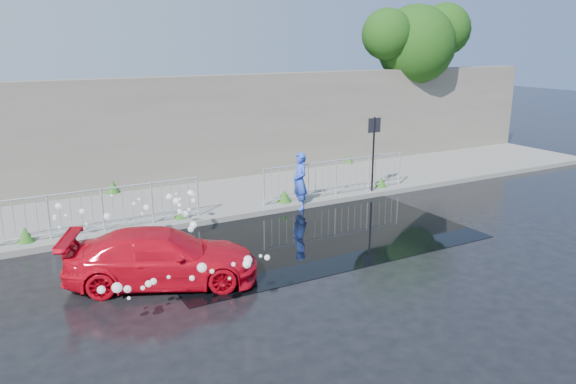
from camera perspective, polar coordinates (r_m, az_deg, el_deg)
ground at (r=13.29m, az=2.18°, el=-5.89°), size 90.00×90.00×0.00m
pavement at (r=17.51m, az=-6.35°, el=-0.49°), size 30.00×4.00×0.15m
curb at (r=15.76m, az=-3.50°, el=-2.19°), size 30.00×0.25×0.16m
retaining_wall at (r=19.14m, az=-9.11°, el=6.35°), size 30.00×0.60×3.50m
puddle at (r=14.34m, az=1.81°, el=-4.27°), size 8.00×5.00×0.01m
sign_post at (r=17.62m, az=8.70°, el=5.03°), size 0.45×0.06×2.50m
tree at (r=24.11m, az=12.98°, el=14.76°), size 5.09×3.18×6.29m
railing_left at (r=14.71m, az=-18.33°, el=-1.56°), size 5.05×0.05×1.10m
railing_right at (r=17.33m, az=4.92°, el=1.63°), size 5.05×0.05×1.10m
weeds at (r=16.93m, az=-6.88°, el=-0.17°), size 12.17×3.93×0.40m
water_spray at (r=12.51m, az=-12.76°, el=-4.17°), size 3.55×5.42×1.05m
red_car at (r=11.64m, az=-12.66°, el=-6.48°), size 4.13×2.93×1.11m
person at (r=16.24m, az=1.23°, el=1.12°), size 0.45×0.64×1.66m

